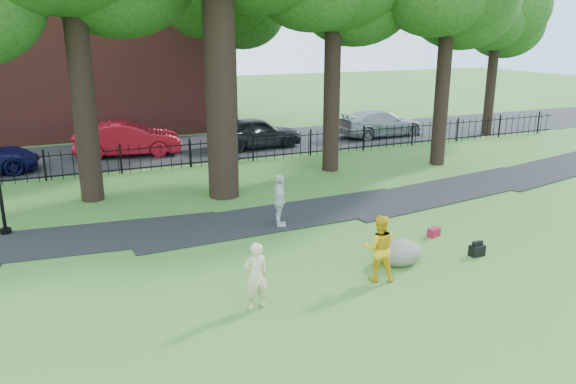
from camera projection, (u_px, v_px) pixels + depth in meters
name	position (u px, v px, depth m)	size (l,w,h in m)	color
ground	(305.00, 266.00, 14.67)	(120.00, 120.00, 0.00)	#3B6B25
footpath	(282.00, 217.00, 18.49)	(36.00, 2.60, 0.03)	black
street	(171.00, 150.00, 28.73)	(80.00, 7.00, 0.02)	black
iron_fence	(190.00, 154.00, 25.05)	(44.00, 0.04, 1.20)	black
brick_building	(66.00, 28.00, 32.53)	(18.00, 8.00, 12.00)	maroon
woman	(256.00, 276.00, 12.27)	(0.56, 0.37, 1.54)	#CEB88D
man	(379.00, 248.00, 13.65)	(0.81, 0.63, 1.67)	gold
pedestrian	(280.00, 201.00, 17.37)	(0.98, 0.41, 1.68)	silver
boulder	(400.00, 251.00, 14.75)	(1.21, 0.91, 0.71)	#5F5D4F
backpack	(477.00, 250.00, 15.31)	(0.40, 0.25, 0.30)	black
red_bag	(434.00, 232.00, 16.74)	(0.38, 0.24, 0.26)	maroon
red_sedan	(128.00, 139.00, 27.22)	(1.75, 5.01, 1.65)	#A40C1B
grey_car	(256.00, 132.00, 29.07)	(1.91, 4.76, 1.62)	black
silver_car	(380.00, 123.00, 32.25)	(2.12, 5.21, 1.51)	#92939A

